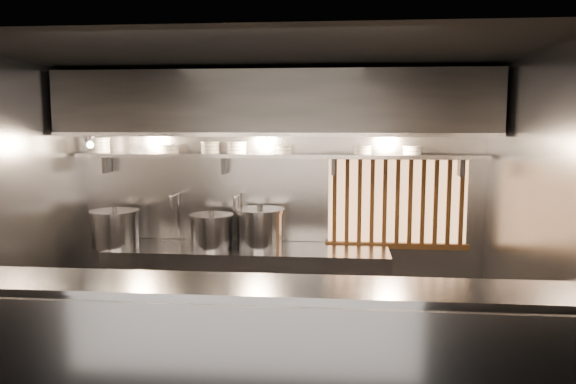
% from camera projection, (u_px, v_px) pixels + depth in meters
% --- Properties ---
extents(floor, '(4.50, 4.50, 0.00)m').
position_uv_depth(floor, '(261.00, 376.00, 4.98)').
color(floor, black).
rests_on(floor, ground).
extents(ceiling, '(4.50, 4.50, 0.00)m').
position_uv_depth(ceiling, '(259.00, 54.00, 4.63)').
color(ceiling, black).
rests_on(ceiling, wall_back).
extents(wall_back, '(4.50, 0.00, 4.50)m').
position_uv_depth(wall_back, '(279.00, 197.00, 6.29)').
color(wall_back, gray).
rests_on(wall_back, floor).
extents(wall_left, '(0.00, 3.00, 3.00)m').
position_uv_depth(wall_left, '(11.00, 217.00, 5.02)').
color(wall_left, gray).
rests_on(wall_left, floor).
extents(wall_right, '(0.00, 3.00, 3.00)m').
position_uv_depth(wall_right, '(532.00, 226.00, 4.59)').
color(wall_right, gray).
rests_on(wall_right, floor).
extents(serving_counter, '(4.50, 0.56, 1.13)m').
position_uv_depth(serving_counter, '(241.00, 361.00, 3.96)').
color(serving_counter, '#9F9FA5').
rests_on(serving_counter, floor).
extents(cooking_bench, '(3.00, 0.70, 0.90)m').
position_uv_depth(cooking_bench, '(248.00, 289.00, 6.07)').
color(cooking_bench, '#9F9FA5').
rests_on(cooking_bench, floor).
extents(bowl_shelf, '(4.40, 0.34, 0.04)m').
position_uv_depth(bowl_shelf, '(278.00, 156.00, 6.05)').
color(bowl_shelf, '#9F9FA5').
rests_on(bowl_shelf, wall_back).
extents(exhaust_hood, '(4.40, 0.81, 0.65)m').
position_uv_depth(exhaust_hood, '(275.00, 104.00, 5.76)').
color(exhaust_hood, '#2D2D30').
rests_on(exhaust_hood, ceiling).
extents(wood_screen, '(1.56, 0.09, 1.04)m').
position_uv_depth(wood_screen, '(397.00, 201.00, 6.12)').
color(wood_screen, '#FFB372').
rests_on(wood_screen, wall_back).
extents(faucet_left, '(0.04, 0.30, 0.50)m').
position_uv_depth(faucet_left, '(176.00, 206.00, 6.28)').
color(faucet_left, silver).
rests_on(faucet_left, wall_back).
extents(faucet_right, '(0.04, 0.30, 0.50)m').
position_uv_depth(faucet_right, '(238.00, 207.00, 6.21)').
color(faucet_right, silver).
rests_on(faucet_right, wall_back).
extents(heat_lamp, '(0.25, 0.35, 0.20)m').
position_uv_depth(heat_lamp, '(88.00, 139.00, 5.74)').
color(heat_lamp, '#9F9FA5').
rests_on(heat_lamp, exhaust_hood).
extents(pendant_bulb, '(0.09, 0.09, 0.19)m').
position_uv_depth(pendant_bulb, '(267.00, 149.00, 5.93)').
color(pendant_bulb, '#2D2D30').
rests_on(pendant_bulb, exhaust_hood).
extents(stock_pot_left, '(0.53, 0.53, 0.43)m').
position_uv_depth(stock_pot_left, '(115.00, 228.00, 6.09)').
color(stock_pot_left, '#9F9FA5').
rests_on(stock_pot_left, cooking_bench).
extents(stock_pot_mid, '(0.55, 0.55, 0.40)m').
position_uv_depth(stock_pot_mid, '(212.00, 231.00, 6.00)').
color(stock_pot_mid, '#9F9FA5').
rests_on(stock_pot_mid, cooking_bench).
extents(stock_pot_right, '(0.67, 0.67, 0.46)m').
position_uv_depth(stock_pot_right, '(260.00, 228.00, 6.02)').
color(stock_pot_right, '#9F9FA5').
rests_on(stock_pot_right, cooking_bench).
extents(bowl_stack_0, '(0.24, 0.24, 0.17)m').
position_uv_depth(bowl_stack_0, '(99.00, 145.00, 6.22)').
color(bowl_stack_0, silver).
rests_on(bowl_stack_0, bowl_shelf).
extents(bowl_stack_1, '(0.23, 0.23, 0.09)m').
position_uv_depth(bowl_stack_1, '(169.00, 149.00, 6.15)').
color(bowl_stack_1, silver).
rests_on(bowl_stack_1, bowl_shelf).
extents(bowl_stack_2, '(0.21, 0.21, 0.13)m').
position_uv_depth(bowl_stack_2, '(210.00, 147.00, 6.11)').
color(bowl_stack_2, silver).
rests_on(bowl_stack_2, bowl_shelf).
extents(bowl_stack_3, '(0.23, 0.23, 0.13)m').
position_uv_depth(bowl_stack_3, '(237.00, 147.00, 6.08)').
color(bowl_stack_3, silver).
rests_on(bowl_stack_3, bowl_shelf).
extents(bowl_stack_4, '(0.22, 0.22, 0.09)m').
position_uv_depth(bowl_stack_4, '(282.00, 149.00, 6.03)').
color(bowl_stack_4, silver).
rests_on(bowl_stack_4, bowl_shelf).
extents(bowl_stack_5, '(0.20, 0.20, 0.09)m').
position_uv_depth(bowl_stack_5, '(363.00, 150.00, 5.95)').
color(bowl_stack_5, silver).
rests_on(bowl_stack_5, bowl_shelf).
extents(bowl_stack_6, '(0.21, 0.21, 0.09)m').
position_uv_depth(bowl_stack_6, '(412.00, 150.00, 5.90)').
color(bowl_stack_6, silver).
rests_on(bowl_stack_6, bowl_shelf).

